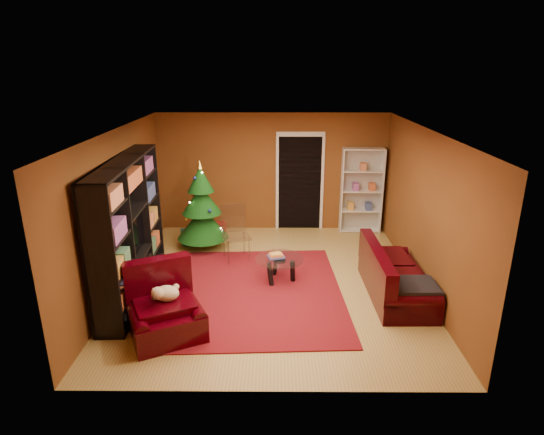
{
  "coord_description": "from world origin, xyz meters",
  "views": [
    {
      "loc": [
        0.05,
        -7.06,
        3.59
      ],
      "look_at": [
        0.0,
        0.4,
        1.05
      ],
      "focal_mm": 30.0,
      "sensor_mm": 36.0,
      "label": 1
    }
  ],
  "objects_px": {
    "armchair": "(165,309)",
    "media_unit": "(129,229)",
    "acrylic_chair": "(236,237)",
    "rug": "(254,292)",
    "sofa": "(397,272)",
    "gift_box_red": "(220,227)",
    "white_bookshelf": "(361,191)",
    "christmas_tree": "(202,206)",
    "dog": "(167,293)",
    "coffee_table": "(279,269)",
    "gift_box_teal": "(189,237)"
  },
  "relations": [
    {
      "from": "media_unit",
      "to": "gift_box_red",
      "type": "relative_size",
      "value": 12.45
    },
    {
      "from": "gift_box_red",
      "to": "armchair",
      "type": "distance_m",
      "value": 4.06
    },
    {
      "from": "dog",
      "to": "sofa",
      "type": "bearing_deg",
      "value": -7.63
    },
    {
      "from": "sofa",
      "to": "acrylic_chair",
      "type": "bearing_deg",
      "value": 62.43
    },
    {
      "from": "media_unit",
      "to": "sofa",
      "type": "distance_m",
      "value": 4.35
    },
    {
      "from": "media_unit",
      "to": "dog",
      "type": "height_order",
      "value": "media_unit"
    },
    {
      "from": "media_unit",
      "to": "christmas_tree",
      "type": "height_order",
      "value": "media_unit"
    },
    {
      "from": "gift_box_teal",
      "to": "gift_box_red",
      "type": "bearing_deg",
      "value": 48.92
    },
    {
      "from": "armchair",
      "to": "coffee_table",
      "type": "distance_m",
      "value": 2.3
    },
    {
      "from": "rug",
      "to": "christmas_tree",
      "type": "distance_m",
      "value": 2.38
    },
    {
      "from": "christmas_tree",
      "to": "acrylic_chair",
      "type": "xyz_separation_m",
      "value": [
        0.73,
        -0.61,
        -0.41
      ]
    },
    {
      "from": "rug",
      "to": "acrylic_chair",
      "type": "relative_size",
      "value": 3.5
    },
    {
      "from": "media_unit",
      "to": "acrylic_chair",
      "type": "distance_m",
      "value": 2.12
    },
    {
      "from": "gift_box_teal",
      "to": "armchair",
      "type": "xyz_separation_m",
      "value": [
        0.3,
        -3.38,
        0.26
      ]
    },
    {
      "from": "media_unit",
      "to": "white_bookshelf",
      "type": "bearing_deg",
      "value": 31.83
    },
    {
      "from": "christmas_tree",
      "to": "sofa",
      "type": "distance_m",
      "value": 3.99
    },
    {
      "from": "media_unit",
      "to": "acrylic_chair",
      "type": "relative_size",
      "value": 2.99
    },
    {
      "from": "christmas_tree",
      "to": "white_bookshelf",
      "type": "height_order",
      "value": "white_bookshelf"
    },
    {
      "from": "armchair",
      "to": "rug",
      "type": "bearing_deg",
      "value": 21.55
    },
    {
      "from": "gift_box_teal",
      "to": "white_bookshelf",
      "type": "distance_m",
      "value": 3.87
    },
    {
      "from": "armchair",
      "to": "sofa",
      "type": "xyz_separation_m",
      "value": [
        3.47,
        1.17,
        0.01
      ]
    },
    {
      "from": "media_unit",
      "to": "gift_box_red",
      "type": "distance_m",
      "value": 3.12
    },
    {
      "from": "gift_box_red",
      "to": "media_unit",
      "type": "bearing_deg",
      "value": -111.69
    },
    {
      "from": "media_unit",
      "to": "acrylic_chair",
      "type": "height_order",
      "value": "media_unit"
    },
    {
      "from": "rug",
      "to": "armchair",
      "type": "relative_size",
      "value": 3.23
    },
    {
      "from": "white_bookshelf",
      "to": "sofa",
      "type": "xyz_separation_m",
      "value": [
        0.07,
        -2.99,
        -0.52
      ]
    },
    {
      "from": "armchair",
      "to": "sofa",
      "type": "relative_size",
      "value": 0.54
    },
    {
      "from": "gift_box_red",
      "to": "coffee_table",
      "type": "relative_size",
      "value": 0.27
    },
    {
      "from": "white_bookshelf",
      "to": "coffee_table",
      "type": "bearing_deg",
      "value": -124.64
    },
    {
      "from": "armchair",
      "to": "media_unit",
      "type": "bearing_deg",
      "value": 97.24
    },
    {
      "from": "christmas_tree",
      "to": "acrylic_chair",
      "type": "height_order",
      "value": "christmas_tree"
    },
    {
      "from": "gift_box_red",
      "to": "white_bookshelf",
      "type": "bearing_deg",
      "value": 2.21
    },
    {
      "from": "dog",
      "to": "armchair",
      "type": "bearing_deg",
      "value": -135.0
    },
    {
      "from": "armchair",
      "to": "sofa",
      "type": "distance_m",
      "value": 3.67
    },
    {
      "from": "gift_box_teal",
      "to": "white_bookshelf",
      "type": "relative_size",
      "value": 0.15
    },
    {
      "from": "christmas_tree",
      "to": "dog",
      "type": "bearing_deg",
      "value": -90.37
    },
    {
      "from": "rug",
      "to": "gift_box_teal",
      "type": "relative_size",
      "value": 11.26
    },
    {
      "from": "christmas_tree",
      "to": "white_bookshelf",
      "type": "xyz_separation_m",
      "value": [
        3.36,
        1.01,
        0.05
      ]
    },
    {
      "from": "media_unit",
      "to": "gift_box_teal",
      "type": "distance_m",
      "value": 2.36
    },
    {
      "from": "armchair",
      "to": "sofa",
      "type": "bearing_deg",
      "value": -6.76
    },
    {
      "from": "white_bookshelf",
      "to": "acrylic_chair",
      "type": "distance_m",
      "value": 3.12
    },
    {
      "from": "armchair",
      "to": "acrylic_chair",
      "type": "height_order",
      "value": "acrylic_chair"
    },
    {
      "from": "gift_box_red",
      "to": "white_bookshelf",
      "type": "height_order",
      "value": "white_bookshelf"
    },
    {
      "from": "christmas_tree",
      "to": "coffee_table",
      "type": "bearing_deg",
      "value": -44.23
    },
    {
      "from": "sofa",
      "to": "acrylic_chair",
      "type": "height_order",
      "value": "acrylic_chair"
    },
    {
      "from": "gift_box_red",
      "to": "christmas_tree",
      "type": "bearing_deg",
      "value": -104.57
    },
    {
      "from": "white_bookshelf",
      "to": "acrylic_chair",
      "type": "bearing_deg",
      "value": -147.13
    },
    {
      "from": "dog",
      "to": "gift_box_red",
      "type": "bearing_deg",
      "value": 61.02
    },
    {
      "from": "rug",
      "to": "gift_box_red",
      "type": "bearing_deg",
      "value": 107.5
    },
    {
      "from": "rug",
      "to": "sofa",
      "type": "height_order",
      "value": "sofa"
    }
  ]
}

